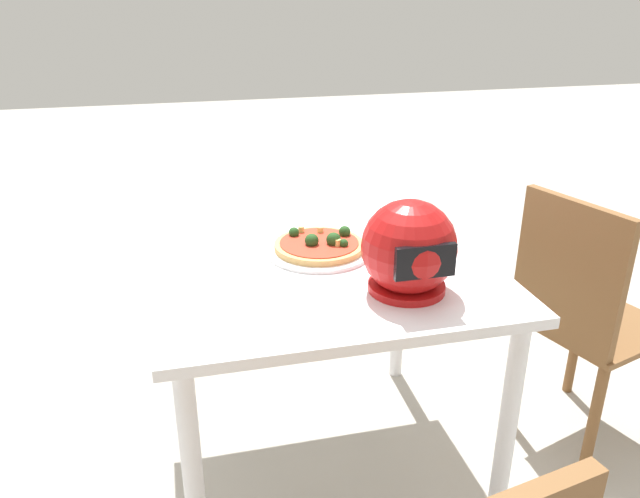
# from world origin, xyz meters

# --- Properties ---
(ground_plane) EXTENTS (14.00, 14.00, 0.00)m
(ground_plane) POSITION_xyz_m (0.00, 0.00, 0.00)
(ground_plane) COLOR #B2ADA3
(dining_table) EXTENTS (0.96, 0.95, 0.75)m
(dining_table) POSITION_xyz_m (0.00, 0.00, 0.65)
(dining_table) COLOR white
(dining_table) RESTS_ON ground
(pizza_plate) EXTENTS (0.31, 0.31, 0.01)m
(pizza_plate) POSITION_xyz_m (-0.01, -0.04, 0.75)
(pizza_plate) COLOR white
(pizza_plate) RESTS_ON dining_table
(pizza) EXTENTS (0.27, 0.27, 0.06)m
(pizza) POSITION_xyz_m (-0.01, -0.05, 0.77)
(pizza) COLOR tan
(pizza) RESTS_ON pizza_plate
(motorcycle_helmet) EXTENTS (0.25, 0.25, 0.25)m
(motorcycle_helmet) POSITION_xyz_m (-0.17, 0.25, 0.86)
(motorcycle_helmet) COLOR #B21414
(motorcycle_helmet) RESTS_ON dining_table
(chair_side) EXTENTS (0.50, 0.50, 0.90)m
(chair_side) POSITION_xyz_m (-0.84, 0.09, 0.51)
(chair_side) COLOR brown
(chair_side) RESTS_ON ground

